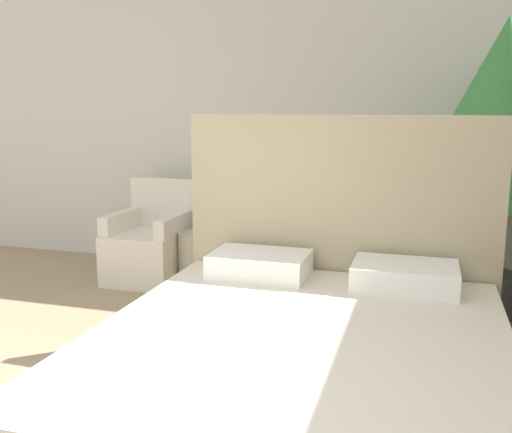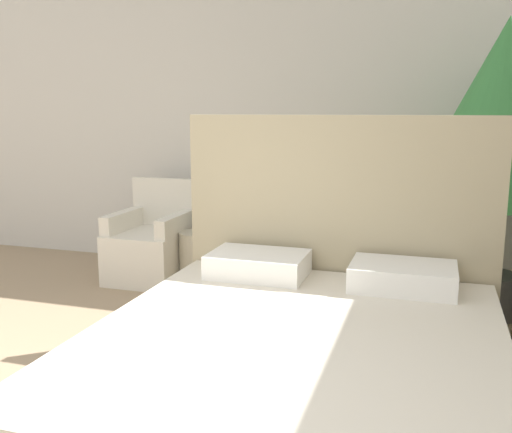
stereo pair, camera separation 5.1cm
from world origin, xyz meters
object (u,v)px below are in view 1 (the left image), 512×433
at_px(bed, 303,369).
at_px(armchair_near_window_right, 249,257).
at_px(potted_palm, 502,116).
at_px(side_table, 197,258).
at_px(armchair_near_window_left, 149,249).

relative_size(bed, armchair_near_window_right, 2.45).
height_order(potted_palm, side_table, potted_palm).
distance_m(armchair_near_window_right, potted_palm, 2.23).
distance_m(armchair_near_window_right, side_table, 0.47).
distance_m(bed, armchair_near_window_right, 2.19).
distance_m(bed, side_table, 2.41).
height_order(bed, potted_palm, potted_palm).
height_order(armchair_near_window_right, potted_palm, potted_palm).
bearing_deg(armchair_near_window_right, potted_palm, -4.13).
xyz_separation_m(armchair_near_window_left, armchair_near_window_right, (0.93, -0.00, 0.00)).
bearing_deg(armchair_near_window_right, side_table, 179.67).
relative_size(armchair_near_window_left, side_table, 1.89).
bearing_deg(side_table, bed, -55.51).
relative_size(bed, potted_palm, 1.01).
xyz_separation_m(bed, armchair_near_window_left, (-1.83, 2.00, -0.02)).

